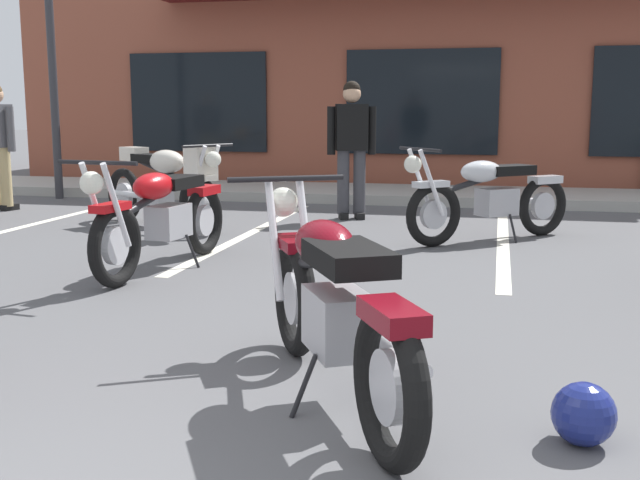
% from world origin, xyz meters
% --- Properties ---
extents(ground_plane, '(80.00, 80.00, 0.00)m').
position_xyz_m(ground_plane, '(0.00, 3.33, 0.00)').
color(ground_plane, '#515154').
extents(sidewalk_kerb, '(22.00, 1.80, 0.14)m').
position_xyz_m(sidewalk_kerb, '(0.00, 10.20, 0.07)').
color(sidewalk_kerb, '#A8A59E').
rests_on(sidewalk_kerb, ground_plane).
extents(brick_storefront_building, '(14.61, 6.69, 4.01)m').
position_xyz_m(brick_storefront_building, '(0.00, 14.45, 2.01)').
color(brick_storefront_building, brown).
rests_on(brick_storefront_building, ground_plane).
extents(painted_stall_lines, '(13.58, 4.80, 0.01)m').
position_xyz_m(painted_stall_lines, '(0.00, 6.60, 0.00)').
color(painted_stall_lines, silver).
rests_on(painted_stall_lines, ground_plane).
extents(motorcycle_foreground_classic, '(1.28, 1.91, 0.98)m').
position_xyz_m(motorcycle_foreground_classic, '(0.55, 1.91, 0.46)').
color(motorcycle_foreground_classic, black).
rests_on(motorcycle_foreground_classic, ground_plane).
extents(motorcycle_silver_naked, '(1.72, 1.58, 0.98)m').
position_xyz_m(motorcycle_silver_naked, '(1.19, 6.60, 0.46)').
color(motorcycle_silver_naked, black).
rests_on(motorcycle_silver_naked, ground_plane).
extents(motorcycle_green_cafe_racer, '(0.69, 2.11, 0.98)m').
position_xyz_m(motorcycle_green_cafe_racer, '(-1.46, 4.51, 0.46)').
color(motorcycle_green_cafe_racer, black).
rests_on(motorcycle_green_cafe_racer, ground_plane).
extents(motorcycle_orange_scrambler, '(1.88, 1.32, 0.98)m').
position_xyz_m(motorcycle_orange_scrambler, '(-2.39, 6.68, 0.53)').
color(motorcycle_orange_scrambler, black).
rests_on(motorcycle_orange_scrambler, ground_plane).
extents(person_in_shorts_foreground, '(0.60, 0.36, 1.68)m').
position_xyz_m(person_in_shorts_foreground, '(-0.49, 7.93, 0.95)').
color(person_in_shorts_foreground, black).
rests_on(person_in_shorts_foreground, ground_plane).
extents(helmet_on_pavement, '(0.26, 0.26, 0.26)m').
position_xyz_m(helmet_on_pavement, '(1.65, 1.64, 0.13)').
color(helmet_on_pavement, navy).
rests_on(helmet_on_pavement, ground_plane).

